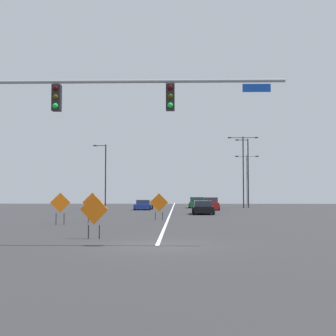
{
  "coord_description": "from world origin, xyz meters",
  "views": [
    {
      "loc": [
        0.85,
        -17.36,
        2.04
      ],
      "look_at": [
        -0.37,
        32.37,
        4.83
      ],
      "focal_mm": 47.7,
      "sensor_mm": 36.0,
      "label": 1
    }
  ],
  "objects_px": {
    "street_lamp_near_left": "(247,170)",
    "construction_sign_left_lane": "(159,203)",
    "construction_sign_left_shoulder": "(60,204)",
    "traffic_signal_assembly": "(60,112)",
    "street_lamp_mid_right": "(247,176)",
    "car_red_far": "(210,204)",
    "car_blue_passing": "(144,205)",
    "car_black_distant": "(203,208)",
    "street_lamp_near_right": "(243,166)",
    "car_green_mid": "(197,203)",
    "construction_sign_median_near": "(92,204)",
    "construction_sign_median_far": "(94,211)",
    "street_lamp_far_left": "(105,173)"
  },
  "relations": [
    {
      "from": "street_lamp_near_left",
      "to": "construction_sign_left_lane",
      "type": "relative_size",
      "value": 4.72
    },
    {
      "from": "construction_sign_left_lane",
      "to": "construction_sign_left_shoulder",
      "type": "distance_m",
      "value": 7.97
    },
    {
      "from": "traffic_signal_assembly",
      "to": "street_lamp_mid_right",
      "type": "bearing_deg",
      "value": 72.68
    },
    {
      "from": "street_lamp_near_left",
      "to": "car_red_far",
      "type": "relative_size",
      "value": 2.31
    },
    {
      "from": "car_blue_passing",
      "to": "street_lamp_mid_right",
      "type": "bearing_deg",
      "value": 32.92
    },
    {
      "from": "car_black_distant",
      "to": "street_lamp_near_right",
      "type": "bearing_deg",
      "value": 70.56
    },
    {
      "from": "car_black_distant",
      "to": "car_green_mid",
      "type": "bearing_deg",
      "value": 89.58
    },
    {
      "from": "construction_sign_median_near",
      "to": "car_black_distant",
      "type": "bearing_deg",
      "value": 56.81
    },
    {
      "from": "construction_sign_median_far",
      "to": "car_red_far",
      "type": "bearing_deg",
      "value": 77.39
    },
    {
      "from": "construction_sign_median_near",
      "to": "car_red_far",
      "type": "height_order",
      "value": "construction_sign_median_near"
    },
    {
      "from": "construction_sign_median_near",
      "to": "car_black_distant",
      "type": "height_order",
      "value": "construction_sign_median_near"
    },
    {
      "from": "street_lamp_near_right",
      "to": "construction_sign_left_lane",
      "type": "relative_size",
      "value": 4.9
    },
    {
      "from": "street_lamp_mid_right",
      "to": "car_red_far",
      "type": "distance_m",
      "value": 12.09
    },
    {
      "from": "traffic_signal_assembly",
      "to": "street_lamp_far_left",
      "type": "xyz_separation_m",
      "value": [
        -5.05,
        40.97,
        -0.61
      ]
    },
    {
      "from": "street_lamp_far_left",
      "to": "construction_sign_left_lane",
      "type": "xyz_separation_m",
      "value": [
        8.26,
        -24.68,
        -3.37
      ]
    },
    {
      "from": "construction_sign_left_shoulder",
      "to": "car_blue_passing",
      "type": "xyz_separation_m",
      "value": [
        3.33,
        25.9,
        -0.73
      ]
    },
    {
      "from": "street_lamp_far_left",
      "to": "car_blue_passing",
      "type": "height_order",
      "value": "street_lamp_far_left"
    },
    {
      "from": "street_lamp_mid_right",
      "to": "street_lamp_far_left",
      "type": "height_order",
      "value": "street_lamp_far_left"
    },
    {
      "from": "construction_sign_median_far",
      "to": "construction_sign_left_lane",
      "type": "xyz_separation_m",
      "value": [
        2.29,
        13.75,
        0.02
      ]
    },
    {
      "from": "street_lamp_mid_right",
      "to": "construction_sign_left_shoulder",
      "type": "distance_m",
      "value": 39.12
    },
    {
      "from": "traffic_signal_assembly",
      "to": "street_lamp_near_right",
      "type": "bearing_deg",
      "value": 73.0
    },
    {
      "from": "street_lamp_far_left",
      "to": "car_red_far",
      "type": "xyz_separation_m",
      "value": [
        13.52,
        -4.69,
        -3.93
      ]
    },
    {
      "from": "traffic_signal_assembly",
      "to": "car_red_far",
      "type": "distance_m",
      "value": 37.53
    },
    {
      "from": "street_lamp_near_left",
      "to": "car_red_far",
      "type": "bearing_deg",
      "value": -125.36
    },
    {
      "from": "construction_sign_median_far",
      "to": "car_black_distant",
      "type": "bearing_deg",
      "value": 75.34
    },
    {
      "from": "car_green_mid",
      "to": "street_lamp_mid_right",
      "type": "bearing_deg",
      "value": 17.81
    },
    {
      "from": "street_lamp_near_left",
      "to": "construction_sign_median_far",
      "type": "xyz_separation_m",
      "value": [
        -13.25,
        -41.77,
        -3.95
      ]
    },
    {
      "from": "construction_sign_left_lane",
      "to": "car_red_far",
      "type": "height_order",
      "value": "construction_sign_left_lane"
    },
    {
      "from": "construction_sign_left_shoulder",
      "to": "car_red_far",
      "type": "bearing_deg",
      "value": 65.59
    },
    {
      "from": "car_black_distant",
      "to": "car_red_far",
      "type": "distance_m",
      "value": 10.5
    },
    {
      "from": "car_red_far",
      "to": "traffic_signal_assembly",
      "type": "bearing_deg",
      "value": -103.15
    },
    {
      "from": "street_lamp_far_left",
      "to": "car_red_far",
      "type": "relative_size",
      "value": 2.05
    },
    {
      "from": "street_lamp_far_left",
      "to": "construction_sign_median_near",
      "type": "relative_size",
      "value": 4.08
    },
    {
      "from": "street_lamp_near_left",
      "to": "car_black_distant",
      "type": "relative_size",
      "value": 2.11
    },
    {
      "from": "car_black_distant",
      "to": "street_lamp_far_left",
      "type": "bearing_deg",
      "value": 128.67
    },
    {
      "from": "traffic_signal_assembly",
      "to": "construction_sign_median_near",
      "type": "xyz_separation_m",
      "value": [
        -1.24,
        13.23,
        -3.94
      ]
    },
    {
      "from": "car_green_mid",
      "to": "car_blue_passing",
      "type": "xyz_separation_m",
      "value": [
        -6.74,
        -6.72,
        -0.1
      ]
    },
    {
      "from": "street_lamp_far_left",
      "to": "car_green_mid",
      "type": "relative_size",
      "value": 2.15
    },
    {
      "from": "street_lamp_far_left",
      "to": "car_green_mid",
      "type": "distance_m",
      "value": 13.14
    },
    {
      "from": "street_lamp_mid_right",
      "to": "car_blue_passing",
      "type": "distance_m",
      "value": 17.08
    },
    {
      "from": "street_lamp_far_left",
      "to": "car_green_mid",
      "type": "height_order",
      "value": "street_lamp_far_left"
    },
    {
      "from": "car_blue_passing",
      "to": "construction_sign_left_shoulder",
      "type": "bearing_deg",
      "value": -97.33
    },
    {
      "from": "street_lamp_near_right",
      "to": "car_green_mid",
      "type": "bearing_deg",
      "value": -172.52
    },
    {
      "from": "construction_sign_median_near",
      "to": "construction_sign_left_lane",
      "type": "bearing_deg",
      "value": 34.41
    },
    {
      "from": "street_lamp_far_left",
      "to": "construction_sign_median_near",
      "type": "height_order",
      "value": "street_lamp_far_left"
    },
    {
      "from": "construction_sign_median_near",
      "to": "construction_sign_left_shoulder",
      "type": "height_order",
      "value": "construction_sign_median_near"
    },
    {
      "from": "construction_sign_median_far",
      "to": "car_green_mid",
      "type": "bearing_deg",
      "value": 81.41
    },
    {
      "from": "street_lamp_near_left",
      "to": "construction_sign_median_near",
      "type": "distance_m",
      "value": 34.9
    },
    {
      "from": "street_lamp_near_right",
      "to": "car_red_far",
      "type": "xyz_separation_m",
      "value": [
        -5.19,
        -8.39,
        -5.09
      ]
    },
    {
      "from": "street_lamp_mid_right",
      "to": "construction_sign_median_near",
      "type": "relative_size",
      "value": 3.59
    }
  ]
}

